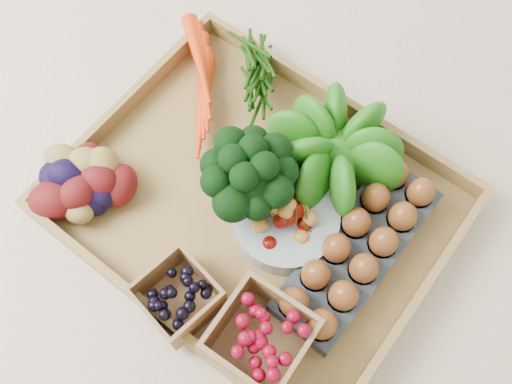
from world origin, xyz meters
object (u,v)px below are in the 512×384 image
Objects in this scene: tray at (256,206)px; broccoli at (249,187)px; cherry_bowl at (285,221)px; egg_carton at (357,251)px.

broccoli reaches higher than tray.
tray is 3.88× the size of broccoli.
broccoli is 0.07m from cherry_bowl.
cherry_bowl is 0.11m from egg_carton.
broccoli is at bearing -162.40° from tray.
tray is at bearing 178.42° from cherry_bowl.
broccoli reaches higher than cherry_bowl.
tray is 0.17m from egg_carton.
broccoli is (-0.01, -0.00, 0.06)m from tray.
cherry_bowl reaches higher than egg_carton.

